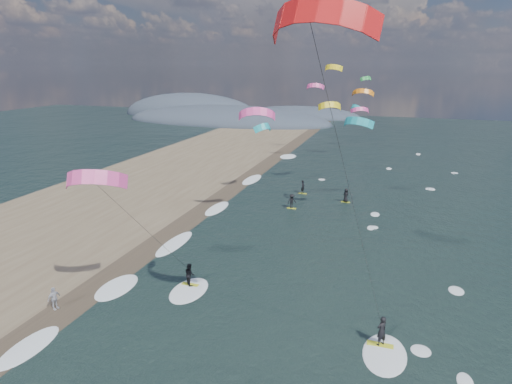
% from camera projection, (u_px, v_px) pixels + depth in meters
% --- Properties ---
extents(ground, '(260.00, 260.00, 0.00)m').
position_uv_depth(ground, '(207.00, 365.00, 24.82)').
color(ground, black).
rests_on(ground, ground).
extents(sand_strip, '(26.00, 240.00, 0.00)m').
position_uv_depth(sand_strip, '(24.00, 245.00, 41.21)').
color(sand_strip, brown).
rests_on(sand_strip, ground).
extents(wet_sand_strip, '(3.00, 240.00, 0.00)m').
position_uv_depth(wet_sand_strip, '(130.00, 263.00, 37.55)').
color(wet_sand_strip, '#382D23').
rests_on(wet_sand_strip, ground).
extents(coastal_hills, '(80.00, 41.00, 15.00)m').
position_uv_depth(coastal_hills, '(221.00, 118.00, 136.40)').
color(coastal_hills, '#3D4756').
rests_on(coastal_hills, ground).
extents(kitesurfer_near_a, '(8.21, 9.00, 19.77)m').
position_uv_depth(kitesurfer_near_a, '(326.00, 91.00, 18.46)').
color(kitesurfer_near_a, gold).
rests_on(kitesurfer_near_a, ground).
extents(kitesurfer_near_b, '(7.22, 8.75, 11.33)m').
position_uv_depth(kitesurfer_near_b, '(124.00, 214.00, 28.56)').
color(kitesurfer_near_b, gold).
rests_on(kitesurfer_near_b, ground).
extents(far_kitesurfers, '(7.08, 7.47, 1.86)m').
position_uv_depth(far_kitesurfers, '(311.00, 196.00, 53.33)').
color(far_kitesurfers, gold).
rests_on(far_kitesurfers, ground).
extents(bg_kite_field, '(14.65, 67.60, 10.15)m').
position_uv_depth(bg_kite_field, '(337.00, 98.00, 69.15)').
color(bg_kite_field, yellow).
rests_on(bg_kite_field, ground).
extents(shoreline_surf, '(2.40, 79.40, 0.11)m').
position_uv_depth(shoreline_surf, '(169.00, 244.00, 41.50)').
color(shoreline_surf, white).
rests_on(shoreline_surf, ground).
extents(beach_walker, '(0.58, 1.05, 1.69)m').
position_uv_depth(beach_walker, '(54.00, 298.00, 30.27)').
color(beach_walker, '#B4B5BF').
rests_on(beach_walker, ground).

